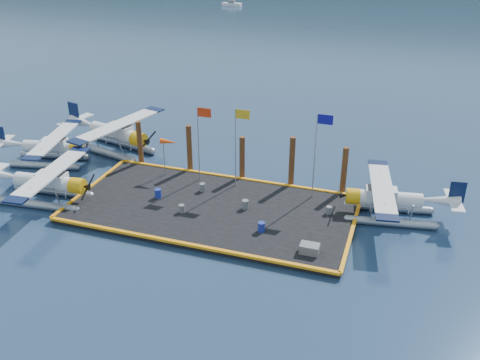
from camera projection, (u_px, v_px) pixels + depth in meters
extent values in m
plane|color=#173047|center=(212.00, 212.00, 38.50)|extent=(4000.00, 4000.00, 0.00)
cube|color=black|center=(212.00, 209.00, 38.41)|extent=(20.00, 10.00, 0.40)
cylinder|color=gray|center=(54.00, 191.00, 40.72)|extent=(6.18, 1.14, 0.60)
cylinder|color=gray|center=(38.00, 205.00, 38.83)|extent=(6.18, 1.14, 0.60)
cylinder|color=silver|center=(45.00, 182.00, 39.13)|extent=(4.69, 1.50, 1.09)
cube|color=silver|center=(52.00, 179.00, 38.85)|extent=(2.27, 1.28, 0.89)
cube|color=black|center=(55.00, 177.00, 38.70)|extent=(1.48, 1.16, 0.55)
cylinder|color=orange|center=(77.00, 186.00, 38.60)|extent=(1.09, 1.23, 1.15)
cube|color=black|center=(88.00, 187.00, 38.43)|extent=(0.26, 2.20, 1.11)
cube|color=silver|center=(51.00, 173.00, 38.63)|extent=(2.28, 9.02, 0.12)
cube|color=#0A1536|center=(80.00, 150.00, 42.34)|extent=(1.56, 1.02, 0.13)
cube|color=#0A1536|center=(16.00, 200.00, 34.92)|extent=(1.56, 1.02, 0.13)
cylinder|color=gray|center=(54.00, 156.00, 46.72)|extent=(5.80, 1.74, 0.56)
cylinder|color=gray|center=(44.00, 165.00, 44.89)|extent=(5.80, 1.74, 0.56)
cylinder|color=silver|center=(49.00, 147.00, 45.22)|extent=(4.48, 1.90, 1.03)
cube|color=silver|center=(55.00, 144.00, 45.02)|extent=(2.23, 1.43, 0.84)
cube|color=black|center=(58.00, 142.00, 44.90)|extent=(1.49, 1.23, 0.52)
cylinder|color=orange|center=(77.00, 148.00, 44.97)|extent=(1.14, 1.26, 1.09)
cube|color=black|center=(86.00, 149.00, 44.89)|extent=(0.48, 2.05, 1.05)
cube|color=silver|center=(54.00, 139.00, 44.81)|extent=(3.11, 8.54, 0.11)
cube|color=#0A1536|center=(73.00, 122.00, 48.38)|extent=(1.55, 1.11, 0.12)
cube|color=#0A1536|center=(32.00, 158.00, 41.23)|extent=(1.55, 1.11, 0.12)
cube|color=silver|center=(1.00, 142.00, 45.55)|extent=(1.48, 3.29, 0.09)
cylinder|color=gray|center=(124.00, 143.00, 49.07)|extent=(6.74, 2.28, 0.66)
cylinder|color=gray|center=(105.00, 152.00, 47.26)|extent=(6.74, 2.28, 0.66)
cylinder|color=silver|center=(115.00, 133.00, 47.40)|extent=(5.22, 2.40, 1.20)
cube|color=silver|center=(120.00, 130.00, 46.91)|extent=(2.63, 1.75, 0.98)
cube|color=black|center=(122.00, 129.00, 46.65)|extent=(1.76, 1.49, 0.60)
cylinder|color=orange|center=(139.00, 139.00, 46.03)|extent=(1.37, 1.50, 1.27)
cube|color=black|center=(147.00, 142.00, 45.58)|extent=(0.65, 2.38, 1.23)
cube|color=silver|center=(119.00, 125.00, 46.66)|extent=(3.98, 9.95, 0.13)
cube|color=#0A1536|center=(154.00, 110.00, 50.21)|extent=(1.83, 1.35, 0.14)
cube|color=#0A1536|center=(78.00, 142.00, 43.12)|extent=(1.83, 1.35, 0.14)
cube|color=#0A1536|center=(74.00, 112.00, 49.37)|extent=(1.20, 0.42, 1.86)
cube|color=silver|center=(76.00, 120.00, 49.64)|extent=(1.86, 3.85, 0.11)
cylinder|color=gray|center=(391.00, 223.00, 36.62)|extent=(5.91, 1.54, 0.57)
cylinder|color=gray|center=(388.00, 208.00, 38.47)|extent=(5.91, 1.54, 0.57)
cylinder|color=silver|center=(389.00, 199.00, 36.99)|extent=(4.54, 1.76, 1.05)
cube|color=silver|center=(381.00, 194.00, 36.92)|extent=(2.24, 1.38, 0.86)
cube|color=black|center=(377.00, 191.00, 36.88)|extent=(1.48, 1.21, 0.52)
cylinder|color=orange|center=(353.00, 196.00, 37.34)|extent=(1.12, 1.25, 1.10)
cube|color=black|center=(341.00, 195.00, 37.45)|extent=(0.41, 2.10, 1.07)
cube|color=silver|center=(382.00, 188.00, 36.71)|extent=(2.82, 8.68, 0.11)
cube|color=#0A1536|center=(387.00, 218.00, 33.10)|extent=(1.55, 1.08, 0.12)
cube|color=#0A1536|center=(378.00, 163.00, 40.32)|extent=(1.55, 1.08, 0.12)
cube|color=#0A1536|center=(457.00, 192.00, 36.00)|extent=(1.05, 0.29, 1.62)
cube|color=silver|center=(454.00, 200.00, 36.29)|extent=(1.38, 3.33, 0.10)
cylinder|color=navy|center=(158.00, 193.00, 39.45)|extent=(0.49, 0.49, 0.68)
cylinder|color=navy|center=(261.00, 227.00, 35.26)|extent=(0.47, 0.47, 0.67)
cylinder|color=#59585D|center=(245.00, 204.00, 37.98)|extent=(0.47, 0.47, 0.66)
cylinder|color=#59585D|center=(182.00, 209.00, 37.53)|extent=(0.41, 0.41, 0.58)
cylinder|color=#59585D|center=(329.00, 210.00, 37.36)|extent=(0.39, 0.39, 0.55)
cylinder|color=#59585D|center=(202.00, 187.00, 40.39)|extent=(0.45, 0.45, 0.63)
cube|color=#59585D|center=(309.00, 249.00, 33.04)|extent=(1.20, 0.80, 0.60)
cylinder|color=#999AA1|center=(198.00, 145.00, 40.91)|extent=(0.08, 0.08, 6.00)
cube|color=red|center=(204.00, 113.00, 39.56)|extent=(1.10, 0.03, 0.70)
cylinder|color=#999AA1|center=(235.00, 148.00, 40.01)|extent=(0.08, 0.08, 6.20)
cube|color=gold|center=(243.00, 114.00, 38.62)|extent=(1.10, 0.03, 0.70)
cylinder|color=#999AA1|center=(315.00, 157.00, 38.24)|extent=(0.08, 0.08, 6.50)
cube|color=navy|center=(325.00, 120.00, 36.78)|extent=(1.10, 0.03, 0.70)
cylinder|color=#999AA1|center=(164.00, 157.00, 42.43)|extent=(0.07, 0.07, 3.00)
cone|color=#F6490D|center=(169.00, 142.00, 41.66)|extent=(1.40, 0.44, 0.44)
cylinder|color=#411F12|center=(140.00, 144.00, 44.59)|extent=(0.44, 0.44, 4.00)
cylinder|color=#411F12|center=(189.00, 150.00, 43.27)|extent=(0.44, 0.44, 4.20)
cylinder|color=#411F12|center=(242.00, 159.00, 42.08)|extent=(0.44, 0.44, 3.80)
cylinder|color=#411F12|center=(292.00, 163.00, 40.84)|extent=(0.44, 0.44, 4.30)
cylinder|color=#411F12|center=(344.00, 172.00, 39.77)|extent=(0.44, 0.44, 4.00)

